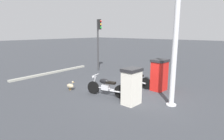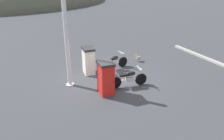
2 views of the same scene
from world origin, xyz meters
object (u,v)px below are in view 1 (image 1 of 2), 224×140
Objects in this scene: motorcycle_near_pump at (135,78)px; fuel_pump_far at (131,86)px; roadside_traffic_light at (99,36)px; canopy_support_pole at (175,50)px; fuel_pump_near at (159,75)px; wandering_duck at (70,86)px; motorcycle_far_pump at (106,87)px.

fuel_pump_far is at bearing 119.64° from motorcycle_near_pump.
roadside_traffic_light is 7.74m from canopy_support_pole.
fuel_pump_near is at bearing 163.77° from roadside_traffic_light.
fuel_pump_near reaches higher than wandering_duck.
fuel_pump_far is at bearing 90.00° from fuel_pump_near.
motorcycle_near_pump reaches higher than wandering_duck.
canopy_support_pole is at bearing -162.78° from motorcycle_far_pump.
fuel_pump_far is 0.32× the size of canopy_support_pole.
roadside_traffic_light reaches higher than fuel_pump_near.
fuel_pump_near is 0.42× the size of roadside_traffic_light.
motorcycle_near_pump is (1.29, -2.26, -0.30)m from fuel_pump_far.
canopy_support_pole reaches higher than fuel_pump_far.
roadside_traffic_light is (4.30, -4.03, 2.12)m from motorcycle_far_pump.
fuel_pump_near is 2.45m from canopy_support_pole.
wandering_duck is 5.64m from roadside_traffic_light.
roadside_traffic_light is (5.75, -1.67, 1.77)m from fuel_pump_near.
fuel_pump_far is at bearing 176.88° from motorcycle_far_pump.
motorcycle_far_pump is 3.97× the size of wandering_duck.
fuel_pump_near is 4.47m from wandering_duck.
motorcycle_near_pump is at bearing -60.36° from fuel_pump_far.
motorcycle_far_pump is at bearing 85.85° from motorcycle_near_pump.
wandering_duck is at bearing 40.50° from fuel_pump_near.
fuel_pump_far is 3.44m from wandering_duck.
wandering_duck is at bearing 7.47° from fuel_pump_far.
wandering_duck is (1.93, 0.52, -0.20)m from motorcycle_far_pump.
wandering_duck is 0.13× the size of roadside_traffic_light.
roadside_traffic_light is (2.37, -4.55, 2.33)m from wandering_duck.
fuel_pump_near is 6.24m from roadside_traffic_light.
motorcycle_near_pump is 3.42m from wandering_duck.
canopy_support_pole is (-1.31, -0.93, 1.46)m from fuel_pump_far.
fuel_pump_far is 2.62m from motorcycle_near_pump.
wandering_duck is (2.09, 2.70, -0.21)m from motorcycle_near_pump.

